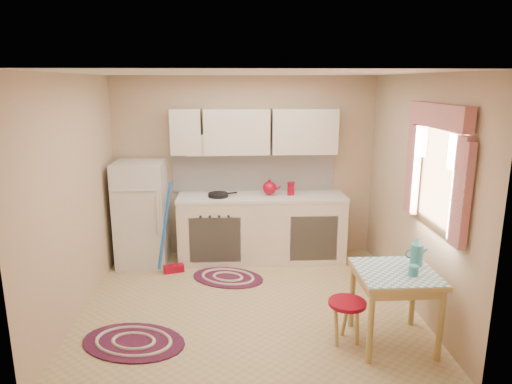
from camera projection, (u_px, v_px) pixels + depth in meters
room_shell at (262, 159)px, 4.97m from camera, size 3.64×3.60×2.52m
fridge at (142, 214)px, 6.09m from camera, size 0.65×0.60×1.40m
broom at (172, 228)px, 5.80m from camera, size 0.30×0.20×1.20m
base_cabinets at (262, 229)px, 6.28m from camera, size 2.25×0.60×0.88m
countertop at (262, 197)px, 6.17m from camera, size 2.27×0.62×0.04m
frying_pan at (218, 195)px, 6.08m from camera, size 0.35×0.35×0.05m
red_kettle at (269, 188)px, 6.15m from camera, size 0.25×0.24×0.21m
red_canister at (291, 189)px, 6.17m from camera, size 0.10×0.10×0.16m
table at (393, 308)px, 4.26m from camera, size 0.72×0.72×0.72m
stool at (346, 322)px, 4.30m from camera, size 0.41×0.41×0.42m
coffee_pot at (417, 252)px, 4.27m from camera, size 0.17×0.15×0.29m
mug at (413, 271)px, 4.07m from camera, size 0.10×0.10×0.10m
rug_center at (228, 278)px, 5.76m from camera, size 1.08×0.90×0.02m
rug_left at (134, 342)px, 4.33m from camera, size 1.16×0.93×0.02m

